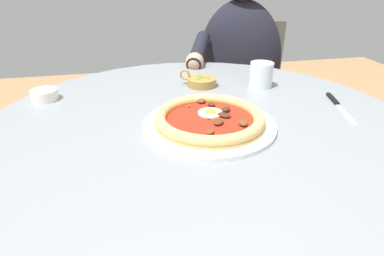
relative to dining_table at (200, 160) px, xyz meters
The scene contains 8 objects.
dining_table is the anchor object (origin of this frame).
pizza_on_plate 0.14m from the dining_table, 164.18° to the right, with size 0.31×0.31×0.04m.
water_glass 0.35m from the dining_table, 50.66° to the right, with size 0.07×0.07×0.08m.
steak_knife 0.41m from the dining_table, 87.55° to the right, with size 0.20×0.06×0.01m.
ramekin_capers 0.48m from the dining_table, 61.31° to the left, with size 0.07×0.07×0.03m.
olive_pan 0.28m from the dining_table, 14.02° to the right, with size 0.09×0.11×0.05m.
diner_person 0.76m from the dining_table, 27.03° to the right, with size 0.46×0.51×1.14m.
cafe_chair_diner 0.90m from the dining_table, 27.16° to the right, with size 0.57×0.57×0.85m.
Camera 1 is at (-0.69, 0.17, 1.09)m, focal length 29.62 mm.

